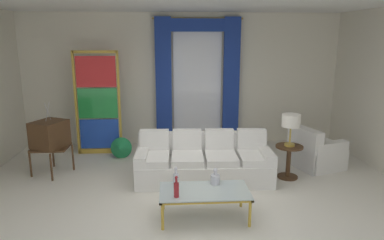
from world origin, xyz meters
TOP-DOWN VIEW (x-y plane):
  - ground_plane at (0.00, 0.00)m, footprint 16.00×16.00m
  - wall_rear at (0.00, 3.06)m, footprint 8.00×0.12m
  - ceiling_slab at (0.00, 0.80)m, footprint 8.00×7.60m
  - curtained_window at (0.34, 2.89)m, footprint 2.00×0.17m
  - couch_white_long at (0.28, 0.79)m, footprint 2.37×0.99m
  - coffee_table at (0.16, -0.61)m, footprint 1.23×0.65m
  - bottle_blue_decanter at (0.33, -0.40)m, footprint 0.13×0.13m
  - bottle_crystal_tall at (-0.23, -0.79)m, footprint 0.07×0.07m
  - bottle_amber_squat at (-0.23, -0.48)m, footprint 0.08×0.08m
  - vintage_tv at (-2.48, 1.21)m, footprint 0.71×0.75m
  - armchair_white at (2.48, 1.22)m, footprint 1.03×1.02m
  - stained_glass_divider at (-1.81, 2.34)m, footprint 0.95×0.05m
  - peacock_figurine at (-1.33, 1.94)m, footprint 0.44×0.60m
  - round_side_table at (1.80, 0.73)m, footprint 0.48×0.48m
  - table_lamp_brass at (1.80, 0.73)m, footprint 0.32×0.32m

SIDE VIEW (x-z plane):
  - ground_plane at x=0.00m, z-range 0.00..0.00m
  - peacock_figurine at x=-1.33m, z-range -0.03..0.47m
  - armchair_white at x=2.48m, z-range -0.11..0.69m
  - couch_white_long at x=0.28m, z-range -0.12..0.74m
  - round_side_table at x=1.80m, z-range 0.06..0.65m
  - coffee_table at x=0.16m, z-range 0.17..0.58m
  - bottle_blue_decanter at x=0.33m, z-range 0.37..0.61m
  - bottle_crystal_tall at x=-0.23m, z-range 0.38..0.67m
  - bottle_amber_squat at x=-0.23m, z-range 0.38..0.68m
  - vintage_tv at x=-2.48m, z-range 0.06..1.40m
  - table_lamp_brass at x=1.80m, z-range 0.74..1.31m
  - stained_glass_divider at x=-1.81m, z-range -0.04..2.16m
  - wall_rear at x=0.00m, z-range 0.00..3.00m
  - curtained_window at x=0.34m, z-range 0.39..3.09m
  - ceiling_slab at x=0.00m, z-range 3.00..3.04m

